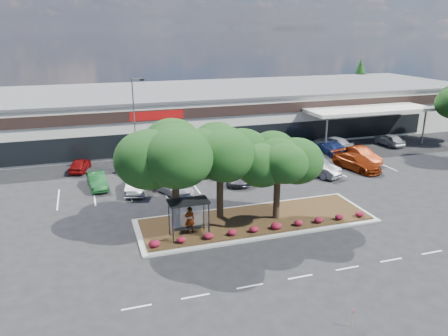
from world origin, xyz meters
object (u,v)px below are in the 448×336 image
object	(u,v)px
survey_stake	(353,316)
car_0	(97,181)
car_1	(138,183)
light_pole	(136,132)

from	to	relation	value
survey_stake	car_0	distance (m)	26.69
car_0	car_1	world-z (taller)	car_1
light_pole	car_1	world-z (taller)	light_pole
survey_stake	car_1	size ratio (longest dim) A/B	0.21
light_pole	car_0	distance (m)	6.43
car_0	car_1	distance (m)	4.02
light_pole	car_0	bearing A→B (deg)	-141.42
survey_stake	car_0	size ratio (longest dim) A/B	0.24
car_0	car_1	size ratio (longest dim) A/B	0.88
light_pole	car_1	xyz separation A→B (m)	(-0.74, -5.38, -3.41)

